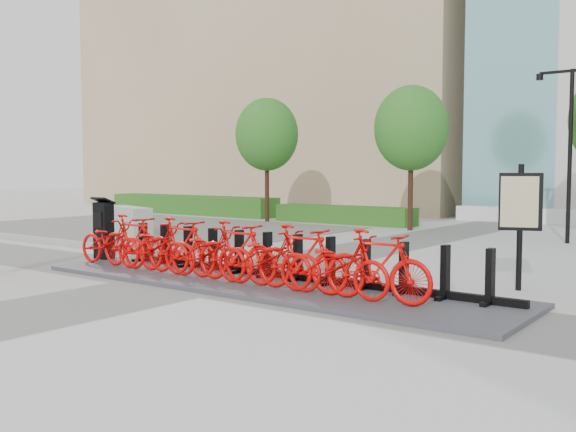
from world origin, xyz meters
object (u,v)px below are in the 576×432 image
Objects in this scene: kiosk at (104,229)px; map_sign at (520,207)px; jersey_barrier at (129,221)px; bike_0 at (110,242)px.

map_sign is (8.73, 2.18, 0.70)m from kiosk.
kiosk is 9.02m from map_sign.
jersey_barrier is (-4.55, 4.40, -0.30)m from kiosk.
kiosk reaches higher than jersey_barrier.
jersey_barrier is (-5.50, 4.95, -0.12)m from bike_0.
bike_0 is 8.29m from map_sign.
bike_0 reaches higher than jersey_barrier.
bike_0 is 7.40m from jersey_barrier.
kiosk is 6.34m from jersey_barrier.
jersey_barrier is at bearing 126.97° from kiosk.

